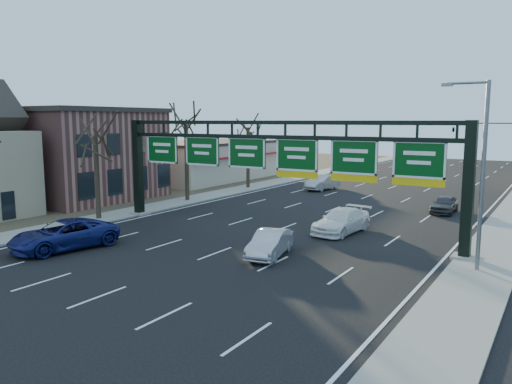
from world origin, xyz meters
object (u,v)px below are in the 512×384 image
Objects in this scene: sign_gantry at (273,161)px; car_white_wagon at (341,221)px; car_blue_suv at (64,235)px; car_silver_sedan at (270,243)px.

car_white_wagon is (3.68, 2.45, -3.87)m from sign_gantry.
car_blue_suv reaches higher than car_white_wagon.
car_silver_sedan is (10.54, 4.87, -0.13)m from car_blue_suv.
car_blue_suv is at bearing -167.71° from car_silver_sedan.
sign_gantry reaches higher than car_silver_sedan.
car_white_wagon is at bearing 58.70° from car_blue_suv.
sign_gantry is at bearing 105.90° from car_silver_sedan.
sign_gantry is at bearing -140.53° from car_white_wagon.
sign_gantry is 5.88m from car_white_wagon.
car_silver_sedan is at bearing -61.60° from sign_gantry.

